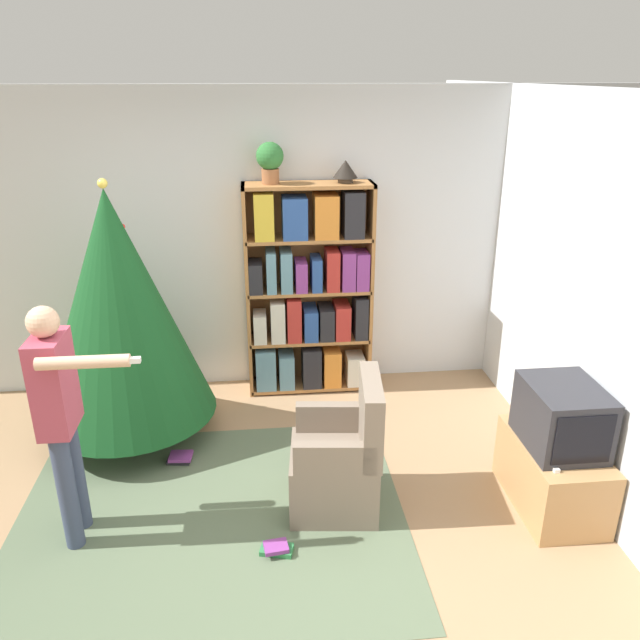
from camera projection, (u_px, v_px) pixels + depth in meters
The scene contains 15 objects.
ground_plane at pixel (262, 536), 3.88m from camera, with size 14.00×14.00×0.00m, color #9E7A56.
wall_back at pixel (253, 243), 5.41m from camera, with size 8.00×0.10×2.60m.
wall_right at pixel (639, 330), 3.61m from camera, with size 0.10×8.00×2.60m.
area_rug at pixel (211, 518), 4.03m from camera, with size 2.50×2.10×0.01m.
bookshelf at pixel (310, 293), 5.38m from camera, with size 1.08×0.32×1.85m.
tv_stand at pixel (552, 474), 4.09m from camera, with size 0.48×0.80×0.46m.
television at pixel (562, 416), 3.92m from camera, with size 0.44×0.55×0.41m.
game_remote at pixel (553, 466), 3.76m from camera, with size 0.04×0.12×0.02m.
christmas_tree at pixel (118, 307), 4.56m from camera, with size 1.32×1.32×2.02m.
armchair at pixel (340, 463), 4.05m from camera, with size 0.62×0.62×0.92m.
standing_person at pixel (60, 409), 3.56m from camera, with size 0.62×0.47×1.52m.
potted_plant at pixel (270, 160), 4.94m from camera, with size 0.22×0.22×0.33m.
table_lamp at pixel (345, 170), 5.03m from camera, with size 0.20×0.20×0.18m.
book_pile_near_tree at pixel (180, 458), 4.60m from camera, with size 0.19×0.15×0.06m.
book_pile_by_chair at pixel (276, 549), 3.73m from camera, with size 0.21×0.15×0.06m.
Camera 1 is at (0.04, -3.12, 2.69)m, focal length 35.00 mm.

